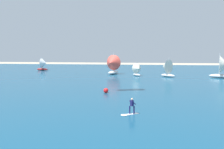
{
  "coord_description": "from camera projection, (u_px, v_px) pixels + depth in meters",
  "views": [
    {
      "loc": [
        4.0,
        -9.82,
        6.74
      ],
      "look_at": [
        0.97,
        17.05,
        3.93
      ],
      "focal_mm": 39.99,
      "sensor_mm": 36.0,
      "label": 1
    }
  ],
  "objects": [
    {
      "name": "sailboat_mid_left",
      "position": [
        138.0,
        70.0,
        60.65
      ],
      "size": [
        2.86,
        3.12,
        3.46
      ],
      "color": "silver",
      "rests_on": "ocean"
    },
    {
      "name": "sailboat_trailing",
      "position": [
        112.0,
        64.0,
        64.51
      ],
      "size": [
        4.48,
        5.04,
        5.67
      ],
      "color": "white",
      "rests_on": "ocean"
    },
    {
      "name": "sailboat_center_horizon",
      "position": [
        166.0,
        68.0,
        59.07
      ],
      "size": [
        4.03,
        3.98,
        4.54
      ],
      "color": "silver",
      "rests_on": "ocean"
    },
    {
      "name": "sailboat_far_left",
      "position": [
        44.0,
        64.0,
        76.37
      ],
      "size": [
        3.58,
        3.03,
        4.18
      ],
      "color": "maroon",
      "rests_on": "ocean"
    },
    {
      "name": "ocean",
      "position": [
        123.0,
        77.0,
        59.85
      ],
      "size": [
        160.0,
        90.0,
        0.1
      ],
      "primitive_type": "cube",
      "color": "navy",
      "rests_on": "ground"
    },
    {
      "name": "kitesurfer",
      "position": [
        130.0,
        109.0,
        25.19
      ],
      "size": [
        1.92,
        1.6,
        1.67
      ],
      "color": "white",
      "rests_on": "ocean"
    },
    {
      "name": "marker_buoy",
      "position": [
        106.0,
        91.0,
        37.51
      ],
      "size": [
        0.73,
        0.73,
        0.73
      ],
      "primitive_type": "sphere",
      "color": "red",
      "rests_on": "ocean"
    },
    {
      "name": "sailboat_outermost",
      "position": [
        224.0,
        67.0,
        56.27
      ],
      "size": [
        5.03,
        4.44,
        5.65
      ],
      "color": "silver",
      "rests_on": "ocean"
    }
  ]
}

